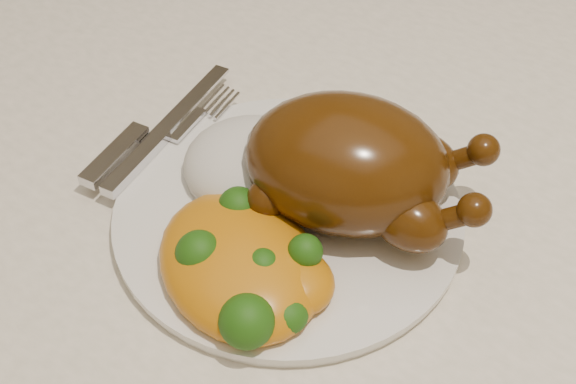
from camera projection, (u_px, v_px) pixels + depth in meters
The scene contains 7 objects.
dining_table at pixel (416, 218), 0.75m from camera, with size 1.60×0.90×0.76m.
tablecloth at pixel (425, 161), 0.70m from camera, with size 1.73×1.03×0.18m.
dinner_plate at pixel (288, 215), 0.61m from camera, with size 0.26×0.26×0.01m, color white.
roast_chicken at pixel (352, 164), 0.57m from camera, with size 0.20×0.16×0.10m.
rice_mound at pixel (256, 168), 0.62m from camera, with size 0.14×0.14×0.06m.
mac_and_cheese at pixel (247, 267), 0.55m from camera, with size 0.17×0.16×0.05m.
cutlery at pixel (148, 142), 0.65m from camera, with size 0.05×0.18×0.01m.
Camera 1 is at (0.22, -0.47, 1.22)m, focal length 50.00 mm.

